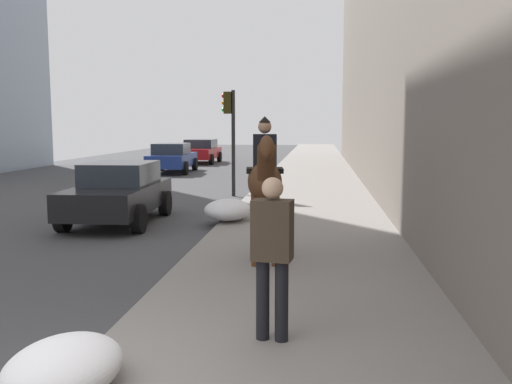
# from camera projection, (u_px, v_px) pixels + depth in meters

# --- Properties ---
(mounted_horse_near) EXTENTS (2.15, 0.75, 2.36)m
(mounted_horse_near) POSITION_uv_depth(u_px,v_px,m) (265.00, 180.00, 9.02)
(mounted_horse_near) COLOR #4C2B16
(mounted_horse_near) RESTS_ON sidewalk_slab
(pedestrian_greeting) EXTENTS (0.32, 0.43, 1.70)m
(pedestrian_greeting) POSITION_uv_depth(u_px,v_px,m) (272.00, 248.00, 5.68)
(pedestrian_greeting) COLOR black
(pedestrian_greeting) RESTS_ON sidewalk_slab
(car_near_lane) EXTENTS (4.28, 2.11, 1.44)m
(car_near_lane) POSITION_uv_depth(u_px,v_px,m) (172.00, 158.00, 27.08)
(car_near_lane) COLOR navy
(car_near_lane) RESTS_ON ground
(car_mid_lane) EXTENTS (3.92, 2.01, 1.44)m
(car_mid_lane) POSITION_uv_depth(u_px,v_px,m) (119.00, 192.00, 13.27)
(car_mid_lane) COLOR black
(car_mid_lane) RESTS_ON ground
(car_far_lane) EXTENTS (4.20, 2.12, 1.44)m
(car_far_lane) POSITION_uv_depth(u_px,v_px,m) (200.00, 151.00, 33.72)
(car_far_lane) COLOR maroon
(car_far_lane) RESTS_ON ground
(traffic_light_near_curb) EXTENTS (0.20, 0.44, 3.44)m
(traffic_light_near_curb) POSITION_uv_depth(u_px,v_px,m) (230.00, 125.00, 18.01)
(traffic_light_near_curb) COLOR black
(traffic_light_near_curb) RESTS_ON ground
(snow_pile_near) EXTENTS (1.21, 0.93, 0.42)m
(snow_pile_near) POSITION_uv_depth(u_px,v_px,m) (64.00, 367.00, 4.65)
(snow_pile_near) COLOR white
(snow_pile_near) RESTS_ON sidewalk_slab
(snow_pile_far) EXTENTS (1.41, 1.08, 0.49)m
(snow_pile_far) POSITION_uv_depth(u_px,v_px,m) (228.00, 210.00, 13.00)
(snow_pile_far) COLOR white
(snow_pile_far) RESTS_ON sidewalk_slab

